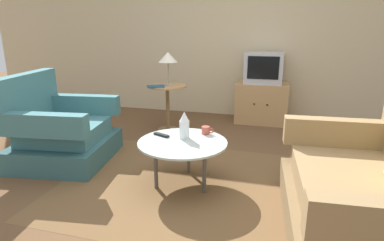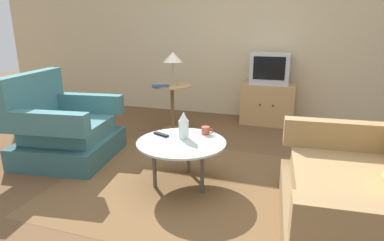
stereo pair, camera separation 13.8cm
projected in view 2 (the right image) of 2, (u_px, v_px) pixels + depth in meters
ground_plane at (190, 183)px, 3.06m from camera, size 16.00×16.00×0.00m
back_wall at (242, 31)px, 5.06m from camera, size 9.00×0.12×2.70m
area_rug at (182, 183)px, 3.05m from camera, size 2.24×1.93×0.00m
armchair at (64, 131)px, 3.58m from camera, size 1.05×1.10×0.95m
couch at (367, 202)px, 2.14m from camera, size 1.05×1.60×0.94m
coffee_table at (181, 145)px, 2.94m from camera, size 0.81×0.81×0.42m
side_table at (172, 98)px, 4.47m from camera, size 0.53×0.53×0.65m
tv_stand at (268, 103)px, 4.88m from camera, size 0.77×0.52×0.61m
television at (270, 68)px, 4.73m from camera, size 0.55×0.44×0.45m
table_lamp at (173, 58)px, 4.31m from camera, size 0.26×0.26×0.44m
vase at (184, 126)px, 2.98m from camera, size 0.09×0.09×0.26m
mug at (206, 130)px, 3.11m from camera, size 0.12×0.08×0.08m
tv_remote_dark at (161, 134)px, 3.09m from camera, size 0.17×0.11×0.02m
book at (160, 86)px, 4.28m from camera, size 0.26×0.22×0.02m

